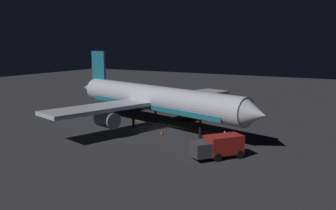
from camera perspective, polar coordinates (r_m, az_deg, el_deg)
The scene contains 9 objects.
ground_plane at distance 54.84m, azimuth -1.81°, elevation -3.54°, with size 180.00×180.00×0.20m, color #303034.
apron_guide_stripe at distance 54.18m, azimuth 2.65°, elevation -3.59°, with size 0.24×19.28×0.01m, color gold.
airliner at distance 54.48m, azimuth -2.26°, elevation 0.87°, with size 32.73×36.74×10.80m.
baggage_truck at distance 40.72m, azimuth 7.78°, elevation -6.31°, with size 5.77×5.05×2.45m.
catering_truck at distance 60.83m, azimuth 4.43°, elevation -0.95°, with size 5.81×4.84×2.48m.
ground_crew_worker at distance 45.91m, azimuth 8.60°, elevation -4.97°, with size 0.40×0.40×1.74m.
traffic_cone_near_left at distance 50.60m, azimuth -0.99°, elevation -4.24°, with size 0.50×0.50×0.55m.
traffic_cone_near_right at distance 58.77m, azimuth 7.40°, elevation -2.38°, with size 0.50×0.50×0.55m.
traffic_cone_under_wing at distance 55.43m, azimuth 3.64°, elevation -3.04°, with size 0.50×0.50×0.55m.
Camera 1 is at (45.29, 28.33, 12.32)m, focal length 40.12 mm.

